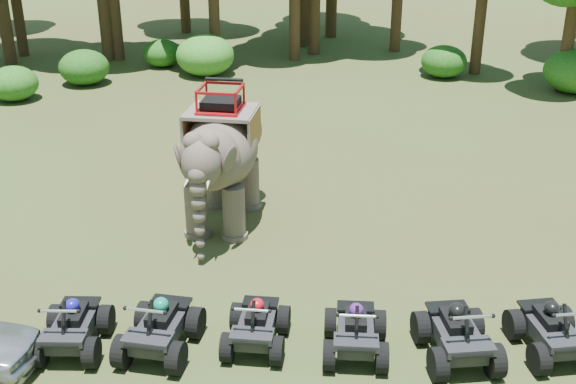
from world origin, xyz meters
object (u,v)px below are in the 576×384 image
Objects in this scene: atv_1 at (159,321)px; atv_5 at (554,324)px; atv_3 at (356,325)px; elephant at (222,155)px; atv_4 at (458,328)px; atv_0 at (72,321)px; atv_2 at (256,320)px.

atv_5 is at bearing 10.78° from atv_1.
elephant is at bearing 121.63° from atv_3.
elephant is 2.45× the size of atv_4.
atv_0 is at bearing -104.85° from elephant.
atv_0 is at bearing 171.37° from atv_5.
atv_0 is 5.34m from atv_3.
atv_5 is at bearing -31.88° from elephant.
atv_4 reaches higher than atv_0.
atv_3 is at bearing 10.29° from atv_1.
atv_1 is at bearing -176.62° from atv_3.
atv_3 is 0.96× the size of atv_5.
atv_2 is at bearing 16.25° from atv_1.
elephant is 5.68m from atv_2.
atv_3 is 0.91× the size of atv_4.
atv_5 is at bearing 4.36° from atv_3.
atv_1 is (1.66, -0.02, 0.04)m from atv_0.
atv_0 is 1.02× the size of atv_3.
atv_3 is at bearing 169.14° from atv_4.
atv_4 is (3.74, -0.26, 0.07)m from atv_2.
atv_1 is at bearing -88.94° from elephant.
atv_4 is (4.98, -5.66, -1.17)m from elephant.
atv_0 is 9.02m from atv_5.
atv_1 is at bearing 171.76° from atv_5.
atv_5 is (7.36, 0.18, -0.03)m from atv_1.
atv_0 is at bearing 171.67° from atv_4.
atv_2 is 5.55m from atv_5.
elephant reaches higher than atv_1.
atv_5 reaches higher than atv_2.
atv_4 is 1.82m from atv_5.
atv_3 is (3.68, 0.06, -0.05)m from atv_1.
elephant is at bearing 67.64° from atv_0.
atv_4 is at bearing -1.13° from atv_0.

